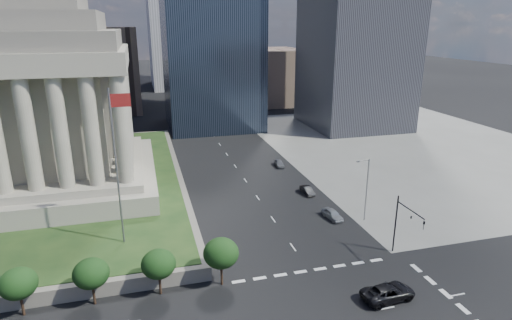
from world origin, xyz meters
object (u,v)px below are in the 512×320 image
object	(u,v)px
flagpole	(117,160)
parked_sedan_mid	(307,190)
traffic_signal_ne	(404,221)
street_lamp_north	(366,186)
parked_sedan_near	(333,214)
pickup_truck	(388,292)
parked_sedan_far	(279,163)
war_memorial	(38,73)

from	to	relation	value
flagpole	parked_sedan_mid	bearing A→B (deg)	23.45
traffic_signal_ne	street_lamp_north	bearing A→B (deg)	85.81
parked_sedan_mid	traffic_signal_ne	bearing A→B (deg)	-83.32
parked_sedan_near	pickup_truck	bearing A→B (deg)	-105.90
flagpole	street_lamp_north	world-z (taller)	flagpole
flagpole	street_lamp_north	distance (m)	35.95
street_lamp_north	parked_sedan_far	size ratio (longest dim) A/B	2.39
flagpole	traffic_signal_ne	bearing A→B (deg)	-16.71
traffic_signal_ne	parked_sedan_far	world-z (taller)	traffic_signal_ne
flagpole	parked_sedan_far	distance (m)	44.37
street_lamp_north	parked_sedan_near	bearing A→B (deg)	156.94
flagpole	pickup_truck	distance (m)	35.26
pickup_truck	parked_sedan_far	bearing A→B (deg)	-9.16
war_memorial	street_lamp_north	size ratio (longest dim) A/B	3.90
parked_sedan_far	parked_sedan_near	bearing A→B (deg)	-84.96
traffic_signal_ne	street_lamp_north	size ratio (longest dim) A/B	0.80
pickup_truck	street_lamp_north	bearing A→B (deg)	-26.79
parked_sedan_far	street_lamp_north	bearing A→B (deg)	-76.29
flagpole	parked_sedan_mid	distance (m)	35.84
war_memorial	parked_sedan_near	world-z (taller)	war_memorial
parked_sedan_mid	parked_sedan_far	world-z (taller)	parked_sedan_far
pickup_truck	parked_sedan_near	bearing A→B (deg)	-13.63
parked_sedan_far	war_memorial	bearing A→B (deg)	-167.81
traffic_signal_ne	parked_sedan_near	size ratio (longest dim) A/B	1.83
pickup_truck	parked_sedan_mid	bearing A→B (deg)	-10.95
street_lamp_north	parked_sedan_mid	bearing A→B (deg)	109.28
flagpole	parked_sedan_mid	world-z (taller)	flagpole
war_memorial	street_lamp_north	xyz separation A→B (m)	(47.33, -23.00, -15.74)
war_memorial	traffic_signal_ne	world-z (taller)	war_memorial
flagpole	parked_sedan_mid	xyz separation A→B (m)	(30.83, 13.37, -12.45)
parked_sedan_mid	parked_sedan_far	size ratio (longest dim) A/B	0.97
war_memorial	traffic_signal_ne	bearing A→B (deg)	-36.42
war_memorial	parked_sedan_near	bearing A→B (deg)	-26.20
traffic_signal_ne	street_lamp_north	xyz separation A→B (m)	(0.83, 11.30, 0.41)
pickup_truck	parked_sedan_near	xyz separation A→B (m)	(2.85, 20.45, -0.11)
pickup_truck	parked_sedan_mid	distance (m)	31.11
traffic_signal_ne	flagpole	bearing A→B (deg)	163.29
flagpole	parked_sedan_far	xyz separation A→B (m)	(30.83, 29.40, -12.40)
traffic_signal_ne	parked_sedan_far	size ratio (longest dim) A/B	1.92
pickup_truck	war_memorial	bearing A→B (deg)	38.29
war_memorial	flagpole	size ratio (longest dim) A/B	1.95
flagpole	parked_sedan_far	world-z (taller)	flagpole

